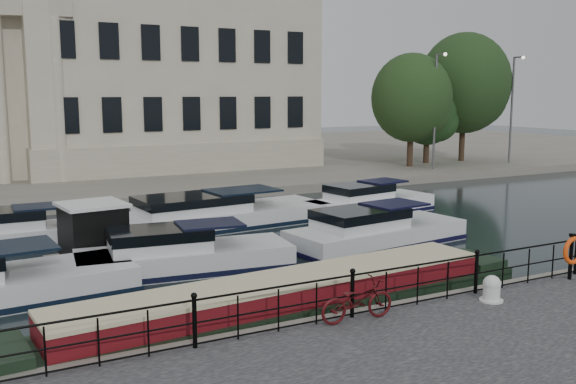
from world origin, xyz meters
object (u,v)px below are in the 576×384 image
object	(u,v)px
life_ring_post	(573,251)
narrowboat	(285,308)
bicycle	(357,300)
mooring_bollard	(492,289)
harbour_hut	(93,235)

from	to	relation	value
life_ring_post	narrowboat	world-z (taller)	life_ring_post
bicycle	mooring_bollard	size ratio (longest dim) A/B	2.79
bicycle	narrowboat	size ratio (longest dim) A/B	0.12
mooring_bollard	narrowboat	bearing A→B (deg)	152.68
bicycle	life_ring_post	distance (m)	7.43
bicycle	life_ring_post	size ratio (longest dim) A/B	1.41
mooring_bollard	narrowboat	size ratio (longest dim) A/B	0.04
bicycle	harbour_hut	xyz separation A→B (m)	(-4.01, 10.61, -0.10)
life_ring_post	harbour_hut	size ratio (longest dim) A/B	0.43
bicycle	harbour_hut	distance (m)	11.34
narrowboat	bicycle	bearing A→B (deg)	-71.63
narrowboat	harbour_hut	xyz separation A→B (m)	(-3.16, 8.56, 0.59)
narrowboat	harbour_hut	world-z (taller)	harbour_hut
bicycle	mooring_bollard	world-z (taller)	bicycle
life_ring_post	harbour_hut	distance (m)	15.67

